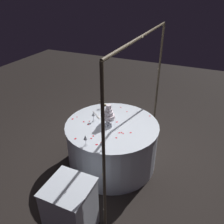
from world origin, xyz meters
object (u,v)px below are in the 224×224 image
Objects in this scene: cake_knife at (97,115)px; side_table at (71,210)px; decorative_arch at (140,89)px; tiered_cake at (109,114)px; wine_glass_1 at (94,115)px; main_table at (112,144)px; wine_glass_2 at (102,143)px; wine_glass_3 at (103,101)px; wine_glass_0 at (85,138)px.

side_table is at bearing 15.53° from cake_knife.
decorative_arch is at bearing 78.99° from cake_knife.
wine_glass_1 is at bearing -83.76° from tiered_cake.
wine_glass_1 reaches higher than cake_knife.
main_table is (0.00, -0.42, -1.07)m from decorative_arch.
wine_glass_1 is at bearing -143.40° from wine_glass_2.
tiered_cake is (0.00, -0.47, -0.51)m from decorative_arch.
tiered_cake reaches higher than wine_glass_3.
cake_knife is at bearing -117.23° from tiered_cake.
main_table is 0.83m from wine_glass_2.
cake_knife is (-1.51, -0.42, 0.39)m from side_table.
decorative_arch reaches higher than main_table.
wine_glass_0 is (0.63, -0.06, -0.05)m from tiered_cake.
decorative_arch is 6.99× the size of tiered_cake.
tiered_cake is 0.67m from wine_glass_2.
tiered_cake is 0.56m from wine_glass_3.
decorative_arch reaches higher than side_table.
side_table is 1.61m from cake_knife.
tiered_cake reaches higher than wine_glass_2.
wine_glass_2 is (0.61, 0.46, 0.00)m from wine_glass_1.
wine_glass_0 reaches higher than main_table.
wine_glass_1 is 0.89× the size of wine_glass_3.
wine_glass_3 is (-1.10, -0.53, 0.01)m from wine_glass_2.
wine_glass_3 is at bearing -166.26° from wine_glass_0.
side_table is at bearing -14.21° from decorative_arch.
main_table is 0.79m from wine_glass_3.
wine_glass_1 is (0.03, -0.31, 0.51)m from main_table.
tiered_cake reaches higher than wine_glass_0.
side_table is 1.94m from wine_glass_3.
wine_glass_1 is (-0.60, -0.20, -0.00)m from wine_glass_0.
main_table and side_table have the same top height.
side_table is 4.96× the size of wine_glass_1.
wine_glass_2 is (0.64, 0.15, 0.51)m from main_table.
wine_glass_3 is 0.34m from cake_knife.
main_table is 4.45× the size of tiered_cake.
tiered_cake reaches higher than main_table.
wine_glass_1 is 0.98× the size of wine_glass_2.
cake_knife is (-0.18, -0.04, -0.11)m from wine_glass_1.
tiered_cake is 2.05× the size of wine_glass_0.
tiered_cake reaches higher than side_table.
wine_glass_2 is (0.64, 0.20, -0.05)m from tiered_cake.
decorative_arch is 0.92m from wine_glass_1.
decorative_arch is 9.71× the size of cake_knife.
wine_glass_1 is 0.21m from cake_knife.
wine_glass_1 reaches higher than side_table.
side_table is at bearing 3.01° from main_table.
wine_glass_1 is at bearing 11.75° from cake_knife.
wine_glass_0 is at bearing -92.52° from wine_glass_2.
decorative_arch reaches higher than wine_glass_3.
wine_glass_3 is at bearing -173.89° from cake_knife.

